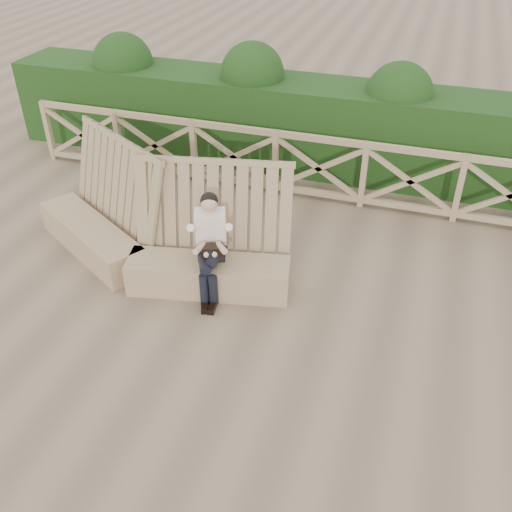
% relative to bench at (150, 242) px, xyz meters
% --- Properties ---
extents(ground, '(60.00, 60.00, 0.00)m').
position_rel_bench_xyz_m(ground, '(1.70, -0.97, -0.39)').
color(ground, brown).
rests_on(ground, ground).
extents(bench, '(3.95, 1.71, 1.57)m').
position_rel_bench_xyz_m(bench, '(0.00, 0.00, 0.00)').
color(bench, '#8A6C4F').
rests_on(bench, ground).
extents(woman, '(0.50, 0.84, 1.34)m').
position_rel_bench_xyz_m(woman, '(0.97, -0.21, 0.33)').
color(woman, black).
rests_on(woman, ground).
extents(guardrail, '(10.10, 0.09, 1.10)m').
position_rel_bench_xyz_m(guardrail, '(1.70, 2.53, 0.16)').
color(guardrail, olive).
rests_on(guardrail, ground).
extents(hedge, '(12.00, 1.20, 1.50)m').
position_rel_bench_xyz_m(hedge, '(1.70, 3.73, 0.36)').
color(hedge, black).
rests_on(hedge, ground).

